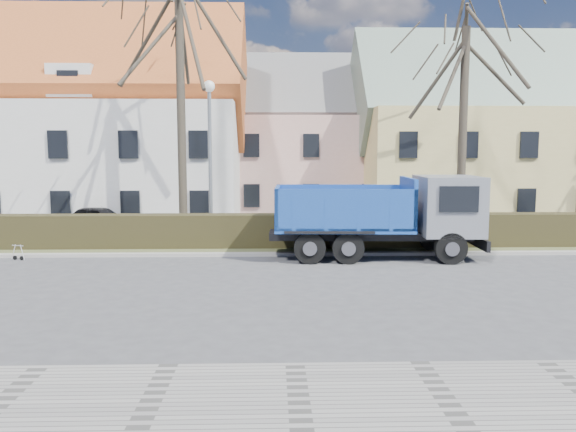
{
  "coord_description": "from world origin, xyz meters",
  "views": [
    {
      "loc": [
        1.84,
        -15.56,
        3.81
      ],
      "look_at": [
        2.36,
        3.41,
        1.6
      ],
      "focal_mm": 35.0,
      "sensor_mm": 36.0,
      "label": 1
    }
  ],
  "objects_px": {
    "streetlight": "(210,163)",
    "parked_car_a": "(101,219)",
    "cart_frame": "(14,251)",
    "dump_truck": "(370,216)"
  },
  "relations": [
    {
      "from": "streetlight",
      "to": "parked_car_a",
      "type": "height_order",
      "value": "streetlight"
    },
    {
      "from": "cart_frame",
      "to": "parked_car_a",
      "type": "xyz_separation_m",
      "value": [
        1.01,
        6.77,
        0.32
      ]
    },
    {
      "from": "streetlight",
      "to": "cart_frame",
      "type": "bearing_deg",
      "value": -156.27
    },
    {
      "from": "dump_truck",
      "to": "streetlight",
      "type": "height_order",
      "value": "streetlight"
    },
    {
      "from": "dump_truck",
      "to": "cart_frame",
      "type": "distance_m",
      "value": 12.62
    },
    {
      "from": "dump_truck",
      "to": "streetlight",
      "type": "bearing_deg",
      "value": 157.04
    },
    {
      "from": "streetlight",
      "to": "parked_car_a",
      "type": "xyz_separation_m",
      "value": [
        -5.61,
        3.86,
        -2.7
      ]
    },
    {
      "from": "streetlight",
      "to": "parked_car_a",
      "type": "relative_size",
      "value": 1.82
    },
    {
      "from": "dump_truck",
      "to": "parked_car_a",
      "type": "bearing_deg",
      "value": 152.34
    },
    {
      "from": "parked_car_a",
      "to": "streetlight",
      "type": "bearing_deg",
      "value": -106.1
    }
  ]
}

